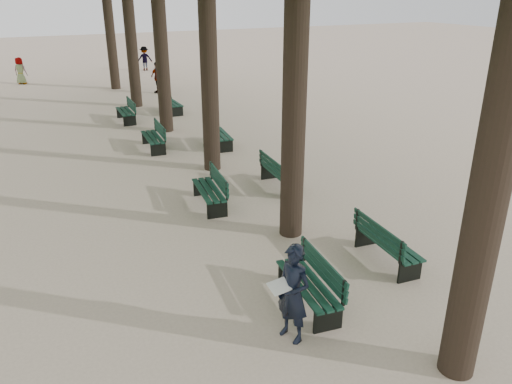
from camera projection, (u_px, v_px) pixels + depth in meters
name	position (u px, v px, depth m)	size (l,w,h in m)	color
ground	(301.00, 322.00, 8.56)	(120.00, 120.00, 0.00)	#C6AF96
bench_left_0	(308.00, 292.00, 8.93)	(0.77, 1.85, 0.92)	black
bench_left_1	(209.00, 196.00, 13.02)	(0.79, 1.86, 0.92)	black
bench_left_2	(153.00, 142.00, 17.59)	(0.68, 1.83, 0.92)	black
bench_left_3	(126.00, 115.00, 21.24)	(0.62, 1.82, 0.92)	black
bench_right_0	(387.00, 250.00, 10.34)	(0.73, 1.84, 0.92)	black
bench_right_1	(280.00, 179.00, 14.20)	(0.73, 1.84, 0.92)	black
bench_right_2	(220.00, 139.00, 17.96)	(0.80, 1.86, 0.92)	black
bench_right_3	(172.00, 107.00, 22.77)	(0.57, 1.80, 0.92)	black
man_with_map	(293.00, 294.00, 7.87)	(0.71, 0.75, 1.69)	black
pedestrian_c	(157.00, 77.00, 26.80)	(0.98, 0.33, 1.67)	#262628
pedestrian_d	(20.00, 71.00, 29.36)	(0.75, 0.31, 1.54)	#262628
pedestrian_b	(145.00, 58.00, 34.20)	(1.03, 0.32, 1.60)	#262628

